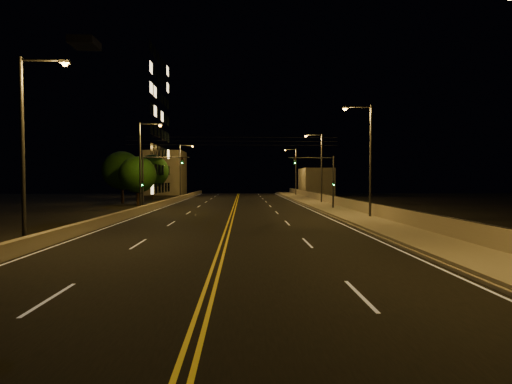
{
  "coord_description": "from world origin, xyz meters",
  "views": [
    {
      "loc": [
        1.04,
        -9.21,
        3.45
      ],
      "look_at": [
        2.0,
        18.0,
        2.5
      ],
      "focal_mm": 26.0,
      "sensor_mm": 36.0,
      "label": 1
    }
  ],
  "objects_px": {
    "traffic_signal_right": "(324,176)",
    "building_tower": "(86,124)",
    "streetlight_4": "(28,138)",
    "tree_1": "(122,171)",
    "tree_2": "(152,171)",
    "streetlight_2": "(320,164)",
    "streetlight_3": "(295,169)",
    "streetlight_5": "(143,160)",
    "streetlight_6": "(182,167)",
    "streetlight_1": "(368,154)",
    "traffic_signal_left": "(152,176)",
    "tree_0": "(138,175)"
  },
  "relations": [
    {
      "from": "streetlight_1",
      "to": "streetlight_6",
      "type": "distance_m",
      "value": 41.79
    },
    {
      "from": "streetlight_3",
      "to": "streetlight_5",
      "type": "distance_m",
      "value": 40.2
    },
    {
      "from": "traffic_signal_right",
      "to": "tree_2",
      "type": "bearing_deg",
      "value": 135.2
    },
    {
      "from": "streetlight_6",
      "to": "traffic_signal_right",
      "type": "height_order",
      "value": "streetlight_6"
    },
    {
      "from": "streetlight_4",
      "to": "building_tower",
      "type": "distance_m",
      "value": 44.71
    },
    {
      "from": "streetlight_3",
      "to": "traffic_signal_right",
      "type": "height_order",
      "value": "streetlight_3"
    },
    {
      "from": "streetlight_5",
      "to": "streetlight_6",
      "type": "bearing_deg",
      "value": 90.0
    },
    {
      "from": "tree_0",
      "to": "tree_2",
      "type": "xyz_separation_m",
      "value": [
        -2.19,
        16.75,
        0.81
      ]
    },
    {
      "from": "streetlight_1",
      "to": "traffic_signal_left",
      "type": "height_order",
      "value": "streetlight_1"
    },
    {
      "from": "streetlight_2",
      "to": "streetlight_4",
      "type": "height_order",
      "value": "same"
    },
    {
      "from": "streetlight_1",
      "to": "traffic_signal_left",
      "type": "bearing_deg",
      "value": 154.76
    },
    {
      "from": "streetlight_3",
      "to": "streetlight_4",
      "type": "bearing_deg",
      "value": -111.1
    },
    {
      "from": "streetlight_3",
      "to": "streetlight_5",
      "type": "relative_size",
      "value": 1.0
    },
    {
      "from": "streetlight_4",
      "to": "streetlight_6",
      "type": "bearing_deg",
      "value": 90.0
    },
    {
      "from": "streetlight_3",
      "to": "building_tower",
      "type": "relative_size",
      "value": 0.37
    },
    {
      "from": "streetlight_2",
      "to": "tree_0",
      "type": "bearing_deg",
      "value": -175.12
    },
    {
      "from": "streetlight_1",
      "to": "streetlight_5",
      "type": "distance_m",
      "value": 23.71
    },
    {
      "from": "building_tower",
      "to": "tree_2",
      "type": "distance_m",
      "value": 12.85
    },
    {
      "from": "tree_2",
      "to": "building_tower",
      "type": "bearing_deg",
      "value": -157.74
    },
    {
      "from": "streetlight_3",
      "to": "building_tower",
      "type": "distance_m",
      "value": 39.09
    },
    {
      "from": "streetlight_6",
      "to": "building_tower",
      "type": "relative_size",
      "value": 0.37
    },
    {
      "from": "tree_1",
      "to": "tree_2",
      "type": "distance_m",
      "value": 11.86
    },
    {
      "from": "traffic_signal_right",
      "to": "building_tower",
      "type": "relative_size",
      "value": 0.23
    },
    {
      "from": "traffic_signal_right",
      "to": "streetlight_4",
      "type": "bearing_deg",
      "value": -133.29
    },
    {
      "from": "building_tower",
      "to": "tree_1",
      "type": "xyz_separation_m",
      "value": [
        8.25,
        -7.84,
        -7.71
      ]
    },
    {
      "from": "streetlight_2",
      "to": "tree_2",
      "type": "height_order",
      "value": "streetlight_2"
    },
    {
      "from": "building_tower",
      "to": "streetlight_6",
      "type": "bearing_deg",
      "value": 21.42
    },
    {
      "from": "streetlight_4",
      "to": "streetlight_6",
      "type": "xyz_separation_m",
      "value": [
        0.0,
        47.42,
        0.0
      ]
    },
    {
      "from": "tree_0",
      "to": "tree_1",
      "type": "bearing_deg",
      "value": 125.7
    },
    {
      "from": "traffic_signal_right",
      "to": "tree_0",
      "type": "distance_m",
      "value": 23.85
    },
    {
      "from": "streetlight_1",
      "to": "streetlight_6",
      "type": "xyz_separation_m",
      "value": [
        -21.47,
        35.86,
        0.0
      ]
    },
    {
      "from": "streetlight_2",
      "to": "traffic_signal_left",
      "type": "distance_m",
      "value": 22.65
    },
    {
      "from": "traffic_signal_left",
      "to": "streetlight_1",
      "type": "bearing_deg",
      "value": -25.24
    },
    {
      "from": "streetlight_2",
      "to": "streetlight_5",
      "type": "xyz_separation_m",
      "value": [
        -21.47,
        -9.37,
        0.0
      ]
    },
    {
      "from": "streetlight_2",
      "to": "streetlight_5",
      "type": "relative_size",
      "value": 1.0
    },
    {
      "from": "tree_0",
      "to": "tree_1",
      "type": "relative_size",
      "value": 0.86
    },
    {
      "from": "streetlight_6",
      "to": "traffic_signal_right",
      "type": "distance_m",
      "value": 33.02
    },
    {
      "from": "tree_1",
      "to": "traffic_signal_right",
      "type": "bearing_deg",
      "value": -26.07
    },
    {
      "from": "streetlight_3",
      "to": "traffic_signal_left",
      "type": "relative_size",
      "value": 1.6
    },
    {
      "from": "tree_0",
      "to": "streetlight_5",
      "type": "bearing_deg",
      "value": -70.33
    },
    {
      "from": "traffic_signal_right",
      "to": "building_tower",
      "type": "xyz_separation_m",
      "value": [
        -34.35,
        20.61,
        8.57
      ]
    },
    {
      "from": "streetlight_2",
      "to": "building_tower",
      "type": "bearing_deg",
      "value": 163.33
    },
    {
      "from": "streetlight_3",
      "to": "traffic_signal_left",
      "type": "xyz_separation_m",
      "value": [
        -20.32,
        -34.48,
        -1.72
      ]
    },
    {
      "from": "streetlight_5",
      "to": "tree_2",
      "type": "distance_m",
      "value": 24.55
    },
    {
      "from": "traffic_signal_left",
      "to": "streetlight_5",
      "type": "bearing_deg",
      "value": 156.78
    },
    {
      "from": "streetlight_4",
      "to": "building_tower",
      "type": "relative_size",
      "value": 0.37
    },
    {
      "from": "streetlight_1",
      "to": "streetlight_2",
      "type": "bearing_deg",
      "value": 90.0
    },
    {
      "from": "tree_2",
      "to": "streetlight_3",
      "type": "bearing_deg",
      "value": 20.69
    },
    {
      "from": "streetlight_4",
      "to": "streetlight_2",
      "type": "bearing_deg",
      "value": 55.31
    },
    {
      "from": "streetlight_3",
      "to": "traffic_signal_right",
      "type": "relative_size",
      "value": 1.6
    }
  ]
}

